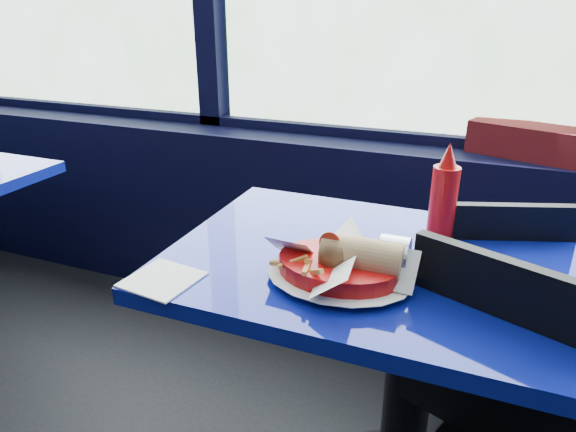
% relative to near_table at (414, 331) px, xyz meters
% --- Properties ---
extents(window_sill, '(5.00, 0.26, 0.80)m').
position_rel_near_table_xyz_m(window_sill, '(-0.30, 0.87, -0.17)').
color(window_sill, black).
rests_on(window_sill, ground).
extents(near_table, '(1.20, 0.70, 0.75)m').
position_rel_near_table_xyz_m(near_table, '(0.00, 0.00, 0.00)').
color(near_table, black).
rests_on(near_table, ground).
extents(chair_near_back, '(0.48, 0.49, 0.84)m').
position_rel_near_table_xyz_m(chair_near_back, '(0.21, 0.33, -0.08)').
color(chair_near_back, black).
rests_on(chair_near_back, ground).
extents(planter_box, '(0.60, 0.32, 0.12)m').
position_rel_near_table_xyz_m(planter_box, '(0.32, 0.86, 0.29)').
color(planter_box, maroon).
rests_on(planter_box, window_sill).
extents(food_basket, '(0.36, 0.36, 0.11)m').
position_rel_near_table_xyz_m(food_basket, '(-0.15, -0.14, 0.22)').
color(food_basket, '#B60C0C').
rests_on(food_basket, near_table).
extents(ketchup_bottle, '(0.07, 0.07, 0.25)m').
position_rel_near_table_xyz_m(ketchup_bottle, '(0.02, 0.17, 0.29)').
color(ketchup_bottle, '#B60C0C').
rests_on(ketchup_bottle, near_table).
extents(napkin, '(0.16, 0.16, 0.00)m').
position_rel_near_table_xyz_m(napkin, '(-0.52, -0.28, 0.18)').
color(napkin, white).
rests_on(napkin, near_table).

